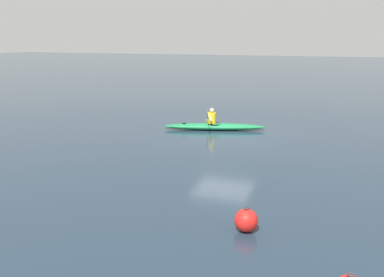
{
  "coord_description": "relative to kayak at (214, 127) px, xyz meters",
  "views": [
    {
      "loc": [
        -4.95,
        17.52,
        4.16
      ],
      "look_at": [
        0.15,
        3.62,
        0.64
      ],
      "focal_mm": 40.24,
      "sensor_mm": 36.0,
      "label": 1
    }
  ],
  "objects": [
    {
      "name": "ground_plane",
      "position": [
        -0.7,
        0.86,
        -0.15
      ],
      "size": [
        160.0,
        160.0,
        0.0
      ],
      "primitive_type": "plane",
      "color": "#1E2D3D"
    },
    {
      "name": "kayak",
      "position": [
        0.0,
        0.0,
        0.0
      ],
      "size": [
        4.59,
        1.98,
        0.31
      ],
      "color": "#19723F",
      "rests_on": "ground"
    },
    {
      "name": "kayaker",
      "position": [
        0.13,
        0.04,
        0.44
      ],
      "size": [
        0.73,
        2.28,
        0.7
      ],
      "color": "yellow",
      "rests_on": "kayak"
    },
    {
      "name": "mooring_buoy_white_far",
      "position": [
        -3.77,
        9.81,
        0.1
      ],
      "size": [
        0.52,
        0.52,
        0.56
      ],
      "color": "red",
      "rests_on": "ground"
    }
  ]
}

